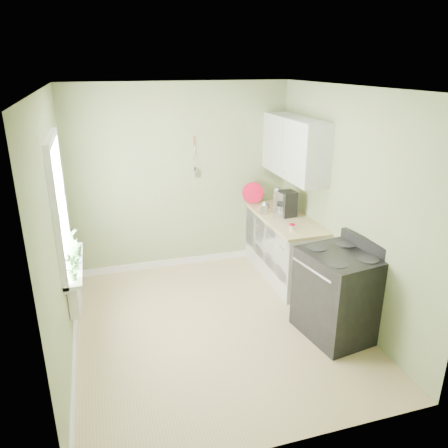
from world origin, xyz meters
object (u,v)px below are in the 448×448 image
object	(u,v)px
stove	(338,294)
stand_mixer	(280,204)
kettle	(264,208)
coffee_maker	(287,204)

from	to	relation	value
stove	stand_mixer	bearing A→B (deg)	90.66
kettle	stand_mixer	bearing A→B (deg)	-18.76
stand_mixer	kettle	world-z (taller)	stand_mixer
stove	coffee_maker	xyz separation A→B (m)	(0.05, 1.54, 0.57)
stove	stand_mixer	distance (m)	1.72
kettle	coffee_maker	bearing A→B (deg)	-28.84
kettle	coffee_maker	world-z (taller)	coffee_maker
stand_mixer	coffee_maker	world-z (taller)	stand_mixer
stand_mixer	kettle	xyz separation A→B (m)	(-0.21, 0.07, -0.07)
coffee_maker	stove	bearing A→B (deg)	-91.98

